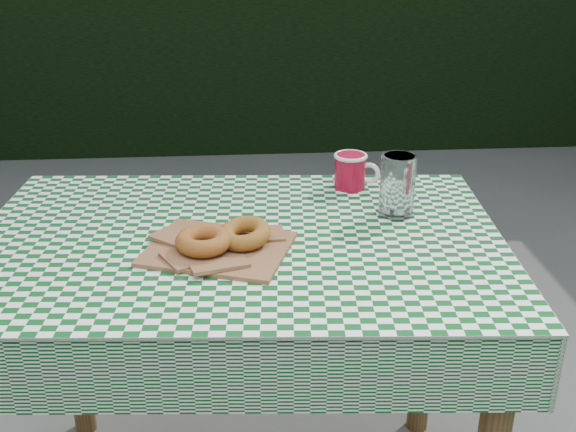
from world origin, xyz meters
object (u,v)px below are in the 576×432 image
at_px(paper_bag, 218,248).
at_px(drinking_glass, 397,185).
at_px(coffee_mug, 350,171).
at_px(table, 243,387).

bearing_deg(paper_bag, drinking_glass, 21.28).
bearing_deg(paper_bag, coffee_mug, 45.84).
distance_m(paper_bag, coffee_mug, 0.46).
bearing_deg(coffee_mug, table, -114.06).
distance_m(paper_bag, drinking_glass, 0.43).
relative_size(coffee_mug, drinking_glass, 1.09).
height_order(table, drinking_glass, drinking_glass).
distance_m(table, paper_bag, 0.40).
bearing_deg(drinking_glass, table, -165.23).
distance_m(table, coffee_mug, 0.57).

